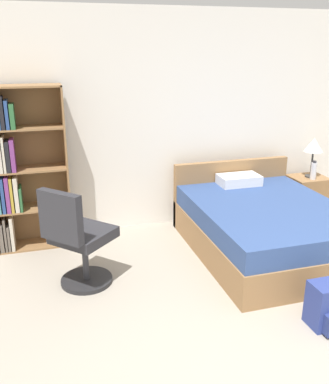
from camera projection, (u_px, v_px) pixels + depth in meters
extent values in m
cube|color=white|center=(187.00, 121.00, 5.24)|extent=(9.00, 0.06, 2.60)
cube|color=olive|center=(67.00, 167.00, 4.74)|extent=(0.02, 0.33, 1.79)
cube|color=brown|center=(29.00, 166.00, 4.78)|extent=(0.82, 0.01, 1.79)
cube|color=olive|center=(37.00, 244.00, 4.92)|extent=(0.78, 0.32, 0.02)
cube|color=#665B51|center=(2.00, 237.00, 4.71)|extent=(0.04, 0.19, 0.31)
cube|color=#665B51|center=(6.00, 233.00, 4.74)|extent=(0.02, 0.26, 0.37)
cube|color=#665B51|center=(9.00, 236.00, 4.77)|extent=(0.03, 0.26, 0.28)
cube|color=beige|center=(12.00, 232.00, 4.74)|extent=(0.03, 0.21, 0.38)
cube|color=olive|center=(33.00, 208.00, 4.77)|extent=(0.78, 0.32, 0.02)
cube|color=navy|center=(3.00, 194.00, 4.59)|extent=(0.03, 0.23, 0.38)
cube|color=#7A387F|center=(8.00, 194.00, 4.59)|extent=(0.04, 0.19, 0.39)
cube|color=gold|center=(12.00, 194.00, 4.61)|extent=(0.03, 0.22, 0.38)
cube|color=beige|center=(16.00, 193.00, 4.62)|extent=(0.04, 0.21, 0.38)
cube|color=#2D6638|center=(21.00, 198.00, 4.66)|extent=(0.02, 0.23, 0.26)
cube|color=olive|center=(29.00, 169.00, 4.63)|extent=(0.78, 0.32, 0.02)
cube|color=beige|center=(0.00, 154.00, 4.46)|extent=(0.03, 0.24, 0.36)
cube|color=beige|center=(4.00, 154.00, 4.47)|extent=(0.02, 0.24, 0.37)
cube|color=black|center=(8.00, 156.00, 4.48)|extent=(0.04, 0.23, 0.32)
cube|color=#7A387F|center=(13.00, 155.00, 4.48)|extent=(0.04, 0.20, 0.34)
cube|color=olive|center=(25.00, 128.00, 4.48)|extent=(0.78, 0.32, 0.02)
cube|color=black|center=(2.00, 113.00, 4.32)|extent=(0.04, 0.20, 0.33)
cube|color=navy|center=(7.00, 114.00, 4.36)|extent=(0.03, 0.24, 0.29)
cube|color=#2D6638|center=(12.00, 116.00, 4.37)|extent=(0.04, 0.22, 0.25)
cube|color=olive|center=(20.00, 86.00, 4.34)|extent=(0.82, 0.33, 0.02)
cube|color=olive|center=(266.00, 238.00, 4.70)|extent=(1.52, 1.96, 0.34)
cube|color=#334C84|center=(268.00, 214.00, 4.61)|extent=(1.49, 1.92, 0.22)
cube|color=olive|center=(231.00, 191.00, 5.48)|extent=(1.52, 0.08, 0.81)
cube|color=white|center=(239.00, 180.00, 5.21)|extent=(0.50, 0.30, 0.12)
cylinder|color=#232326|center=(87.00, 280.00, 4.14)|extent=(0.49, 0.49, 0.04)
cylinder|color=#333338|center=(85.00, 259.00, 4.07)|extent=(0.06, 0.06, 0.41)
cube|color=#2D2D33|center=(84.00, 235.00, 3.98)|extent=(0.68, 0.68, 0.10)
cube|color=#2D2D33|center=(60.00, 217.00, 3.67)|extent=(0.36, 0.37, 0.45)
cube|color=olive|center=(307.00, 196.00, 5.73)|extent=(0.47, 0.41, 0.53)
sphere|color=tan|center=(317.00, 193.00, 5.50)|extent=(0.02, 0.02, 0.02)
cylinder|color=#333333|center=(310.00, 176.00, 5.64)|extent=(0.14, 0.14, 0.02)
cylinder|color=#333333|center=(312.00, 164.00, 5.58)|extent=(0.02, 0.02, 0.32)
cone|color=white|center=(314.00, 145.00, 5.50)|extent=(0.24, 0.24, 0.18)
cylinder|color=silver|center=(314.00, 171.00, 5.51)|extent=(0.07, 0.07, 0.22)
cylinder|color=#2D2D33|center=(315.00, 162.00, 5.47)|extent=(0.05, 0.05, 0.02)
cube|color=navy|center=(327.00, 304.00, 3.45)|extent=(0.29, 0.22, 0.38)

